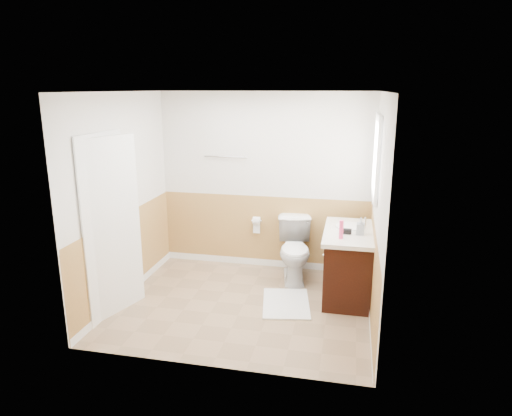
% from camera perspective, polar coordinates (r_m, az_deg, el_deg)
% --- Properties ---
extents(floor, '(3.00, 3.00, 0.00)m').
position_cam_1_polar(floor, '(5.64, -1.56, -11.97)').
color(floor, '#8C7051').
rests_on(floor, ground).
extents(ceiling, '(3.00, 3.00, 0.00)m').
position_cam_1_polar(ceiling, '(5.03, -1.76, 14.36)').
color(ceiling, white).
rests_on(ceiling, floor).
extents(wall_back, '(3.00, 0.00, 3.00)m').
position_cam_1_polar(wall_back, '(6.43, 1.08, 3.25)').
color(wall_back, silver).
rests_on(wall_back, floor).
extents(wall_front, '(3.00, 0.00, 3.00)m').
position_cam_1_polar(wall_front, '(4.00, -6.05, -4.10)').
color(wall_front, silver).
rests_on(wall_front, floor).
extents(wall_left, '(0.00, 3.00, 3.00)m').
position_cam_1_polar(wall_left, '(5.73, -16.40, 1.19)').
color(wall_left, silver).
rests_on(wall_left, floor).
extents(wall_right, '(0.00, 3.00, 3.00)m').
position_cam_1_polar(wall_right, '(5.07, 15.07, -0.46)').
color(wall_right, silver).
rests_on(wall_right, floor).
extents(wainscot_back, '(3.00, 0.00, 3.00)m').
position_cam_1_polar(wainscot_back, '(6.61, 1.03, -3.15)').
color(wainscot_back, '#B78949').
rests_on(wainscot_back, floor).
extents(wainscot_front, '(3.00, 0.00, 3.00)m').
position_cam_1_polar(wainscot_front, '(4.31, -5.73, -13.53)').
color(wainscot_front, '#B78949').
rests_on(wainscot_front, floor).
extents(wainscot_left, '(0.00, 2.60, 2.60)m').
position_cam_1_polar(wainscot_left, '(5.94, -15.77, -5.86)').
color(wainscot_left, '#B78949').
rests_on(wainscot_left, floor).
extents(wainscot_right, '(0.00, 2.60, 2.60)m').
position_cam_1_polar(wainscot_right, '(5.31, 14.40, -8.29)').
color(wainscot_right, '#B78949').
rests_on(wainscot_right, floor).
extents(toilet, '(0.59, 0.87, 0.82)m').
position_cam_1_polar(toilet, '(6.21, 4.91, -5.27)').
color(toilet, white).
rests_on(toilet, floor).
extents(bath_mat, '(0.68, 0.88, 0.02)m').
position_cam_1_polar(bath_mat, '(5.65, 3.78, -11.82)').
color(bath_mat, silver).
rests_on(bath_mat, floor).
extents(vanity_cabinet, '(0.55, 1.10, 0.80)m').
position_cam_1_polar(vanity_cabinet, '(5.83, 11.44, -7.03)').
color(vanity_cabinet, black).
rests_on(vanity_cabinet, floor).
extents(vanity_knob_left, '(0.03, 0.03, 0.03)m').
position_cam_1_polar(vanity_knob_left, '(5.69, 8.47, -5.82)').
color(vanity_knob_left, silver).
rests_on(vanity_knob_left, vanity_cabinet).
extents(vanity_knob_right, '(0.03, 0.03, 0.03)m').
position_cam_1_polar(vanity_knob_right, '(5.88, 8.60, -5.15)').
color(vanity_knob_right, silver).
rests_on(vanity_knob_right, vanity_cabinet).
extents(countertop, '(0.60, 1.15, 0.05)m').
position_cam_1_polar(countertop, '(5.69, 11.56, -3.04)').
color(countertop, silver).
rests_on(countertop, vanity_cabinet).
extents(sink_basin, '(0.36, 0.36, 0.02)m').
position_cam_1_polar(sink_basin, '(5.82, 11.69, -2.27)').
color(sink_basin, white).
rests_on(sink_basin, countertop).
extents(faucet, '(0.02, 0.02, 0.14)m').
position_cam_1_polar(faucet, '(5.81, 13.50, -1.80)').
color(faucet, silver).
rests_on(faucet, countertop).
extents(lotion_bottle, '(0.05, 0.05, 0.22)m').
position_cam_1_polar(lotion_bottle, '(5.33, 10.61, -2.68)').
color(lotion_bottle, '#F13E79').
rests_on(lotion_bottle, countertop).
extents(soap_dispenser, '(0.10, 0.10, 0.20)m').
position_cam_1_polar(soap_dispenser, '(5.54, 12.95, -2.24)').
color(soap_dispenser, '#8B939D').
rests_on(soap_dispenser, countertop).
extents(hair_dryer_body, '(0.14, 0.07, 0.07)m').
position_cam_1_polar(hair_dryer_body, '(5.54, 11.15, -2.86)').
color(hair_dryer_body, black).
rests_on(hair_dryer_body, countertop).
extents(hair_dryer_handle, '(0.03, 0.03, 0.07)m').
position_cam_1_polar(hair_dryer_handle, '(5.58, 10.84, -3.04)').
color(hair_dryer_handle, black).
rests_on(hair_dryer_handle, countertop).
extents(mirror_panel, '(0.02, 0.35, 0.90)m').
position_cam_1_polar(mirror_panel, '(6.08, 14.57, 4.97)').
color(mirror_panel, silver).
rests_on(mirror_panel, wall_right).
extents(window_frame, '(0.04, 0.80, 1.00)m').
position_cam_1_polar(window_frame, '(5.54, 14.83, 6.13)').
color(window_frame, white).
rests_on(window_frame, wall_right).
extents(window_glass, '(0.01, 0.70, 0.90)m').
position_cam_1_polar(window_glass, '(5.54, 15.00, 6.12)').
color(window_glass, white).
rests_on(window_glass, wall_right).
extents(door, '(0.29, 0.78, 2.04)m').
position_cam_1_polar(door, '(5.36, -17.52, -2.36)').
color(door, white).
rests_on(door, wall_left).
extents(door_frame, '(0.02, 0.92, 2.10)m').
position_cam_1_polar(door_frame, '(5.40, -18.24, -2.20)').
color(door_frame, white).
rests_on(door_frame, wall_left).
extents(door_knob, '(0.06, 0.06, 0.06)m').
position_cam_1_polar(door_knob, '(5.63, -15.31, -2.13)').
color(door_knob, silver).
rests_on(door_knob, door).
extents(towel_bar, '(0.62, 0.02, 0.02)m').
position_cam_1_polar(towel_bar, '(6.45, -3.83, 6.40)').
color(towel_bar, silver).
rests_on(towel_bar, wall_back).
extents(tp_holder_bar, '(0.14, 0.02, 0.02)m').
position_cam_1_polar(tp_holder_bar, '(6.52, 0.07, -1.58)').
color(tp_holder_bar, silver).
rests_on(tp_holder_bar, wall_back).
extents(tp_roll, '(0.10, 0.11, 0.11)m').
position_cam_1_polar(tp_roll, '(6.52, 0.07, -1.58)').
color(tp_roll, white).
rests_on(tp_roll, tp_holder_bar).
extents(tp_sheet, '(0.10, 0.01, 0.16)m').
position_cam_1_polar(tp_sheet, '(6.55, 0.07, -2.50)').
color(tp_sheet, white).
rests_on(tp_sheet, tp_roll).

